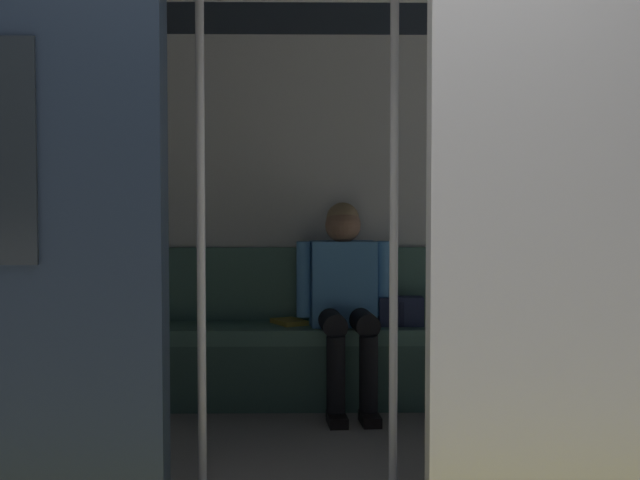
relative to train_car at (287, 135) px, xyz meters
name	(u,v)px	position (x,y,z in m)	size (l,w,h in m)	color
train_car	(287,135)	(0.00, 0.00, 0.00)	(6.40, 2.52, 2.35)	silver
bench_seat	(300,345)	(-0.06, -0.92, -1.16)	(3.14, 0.44, 0.48)	#4C7566
person_seated	(345,291)	(-0.32, -0.87, -0.83)	(0.55, 0.70, 1.20)	#4C8CC6
handbag	(401,311)	(-0.65, -0.95, -0.96)	(0.26, 0.15, 0.17)	#262D4C
book	(289,322)	(0.01, -1.02, -1.03)	(0.15, 0.22, 0.03)	gold
grab_pole_door	(201,228)	(0.34, 0.57, -0.42)	(0.04, 0.04, 2.21)	silver
grab_pole_far	(394,228)	(-0.45, 0.54, -0.42)	(0.04, 0.04, 2.21)	silver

